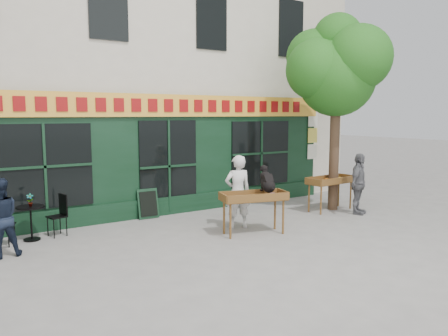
{
  "coord_description": "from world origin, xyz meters",
  "views": [
    {
      "loc": [
        -5.23,
        -8.46,
        2.77
      ],
      "look_at": [
        0.63,
        0.5,
        1.45
      ],
      "focal_mm": 35.0,
      "sensor_mm": 36.0,
      "label": 1
    }
  ],
  "objects_px": {
    "book_cart_center": "(254,199)",
    "book_cart_right": "(331,182)",
    "man_right": "(358,184)",
    "woman": "(238,192)",
    "dog": "(267,178)",
    "bistro_table": "(31,216)"
  },
  "relations": [
    {
      "from": "book_cart_center",
      "to": "book_cart_right",
      "type": "distance_m",
      "value": 3.46
    },
    {
      "from": "book_cart_center",
      "to": "man_right",
      "type": "relative_size",
      "value": 0.95
    },
    {
      "from": "woman",
      "to": "book_cart_right",
      "type": "distance_m",
      "value": 3.37
    },
    {
      "from": "book_cart_right",
      "to": "man_right",
      "type": "xyz_separation_m",
      "value": [
        0.3,
        -0.75,
        0.03
      ]
    },
    {
      "from": "book_cart_center",
      "to": "dog",
      "type": "height_order",
      "value": "dog"
    },
    {
      "from": "book_cart_center",
      "to": "dog",
      "type": "relative_size",
      "value": 2.68
    },
    {
      "from": "book_cart_right",
      "to": "woman",
      "type": "bearing_deg",
      "value": 178.88
    },
    {
      "from": "man_right",
      "to": "dog",
      "type": "bearing_deg",
      "value": 158.05
    },
    {
      "from": "book_cart_center",
      "to": "woman",
      "type": "bearing_deg",
      "value": 104.41
    },
    {
      "from": "book_cart_right",
      "to": "dog",
      "type": "bearing_deg",
      "value": -167.92
    },
    {
      "from": "book_cart_center",
      "to": "dog",
      "type": "distance_m",
      "value": 0.59
    },
    {
      "from": "bistro_table",
      "to": "dog",
      "type": "bearing_deg",
      "value": -25.83
    },
    {
      "from": "dog",
      "to": "bistro_table",
      "type": "bearing_deg",
      "value": 168.59
    },
    {
      "from": "dog",
      "to": "man_right",
      "type": "xyz_separation_m",
      "value": [
        3.31,
        0.09,
        -0.44
      ]
    },
    {
      "from": "bistro_table",
      "to": "man_right",
      "type": "bearing_deg",
      "value": -15.32
    },
    {
      "from": "book_cart_right",
      "to": "bistro_table",
      "type": "xyz_separation_m",
      "value": [
        -7.78,
        1.46,
        -0.28
      ]
    },
    {
      "from": "woman",
      "to": "dog",
      "type": "bearing_deg",
      "value": 130.98
    },
    {
      "from": "woman",
      "to": "man_right",
      "type": "distance_m",
      "value": 3.71
    },
    {
      "from": "man_right",
      "to": "woman",
      "type": "bearing_deg",
      "value": 147.04
    },
    {
      "from": "dog",
      "to": "man_right",
      "type": "bearing_deg",
      "value": 16.03
    },
    {
      "from": "book_cart_center",
      "to": "man_right",
      "type": "xyz_separation_m",
      "value": [
        3.66,
        0.04,
        0.03
      ]
    },
    {
      "from": "dog",
      "to": "man_right",
      "type": "distance_m",
      "value": 3.34
    }
  ]
}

